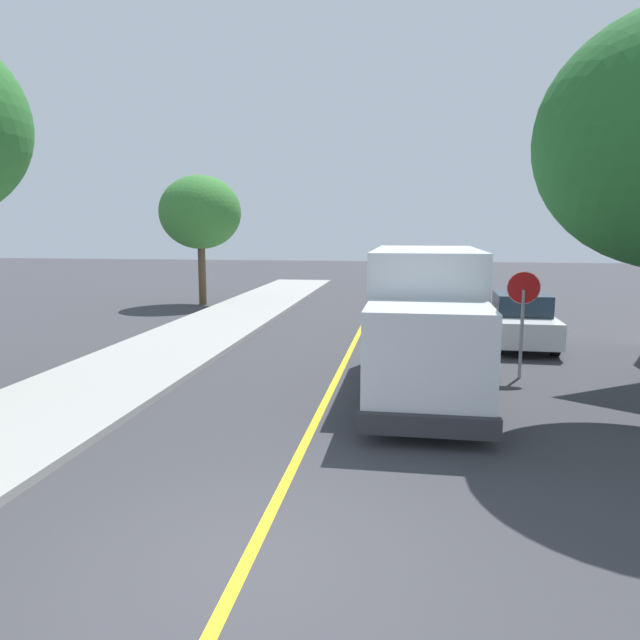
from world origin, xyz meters
TOP-DOWN VIEW (x-y plane):
  - ground_plane at (0.00, 0.00)m, footprint 120.00×120.00m
  - sidewalk_curb at (-5.40, 4.00)m, footprint 3.60×60.00m
  - centre_line_yellow at (0.00, 10.00)m, footprint 0.16×56.00m
  - box_truck at (2.11, 7.63)m, footprint 2.44×7.19m
  - parked_car_near at (2.14, 15.17)m, footprint 2.00×4.48m
  - parked_car_mid at (2.37, 21.93)m, footprint 1.90×4.44m
  - parked_car_far at (2.20, 27.58)m, footprint 1.97×4.47m
  - parked_car_furthest at (2.24, 34.87)m, footprint 1.87×4.43m
  - parked_van_across at (5.20, 13.23)m, footprint 1.89×4.44m
  - stop_sign at (4.48, 9.02)m, footprint 0.80×0.10m
  - street_tree_down_block at (-8.17, 21.48)m, footprint 3.85×3.85m

SIDE VIEW (x-z plane):
  - ground_plane at x=0.00m, z-range 0.00..0.00m
  - centre_line_yellow at x=0.00m, z-range 0.00..0.01m
  - sidewalk_curb at x=-5.40m, z-range 0.00..0.15m
  - parked_car_near at x=2.14m, z-range -0.04..1.63m
  - parked_car_mid at x=2.37m, z-range -0.04..1.63m
  - parked_car_far at x=2.20m, z-range -0.04..1.63m
  - parked_car_furthest at x=2.24m, z-range -0.04..1.63m
  - parked_van_across at x=5.20m, z-range -0.04..1.63m
  - box_truck at x=2.11m, z-range 0.17..3.37m
  - stop_sign at x=4.48m, z-range 0.53..3.18m
  - street_tree_down_block at x=-8.17m, z-range 1.32..7.47m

